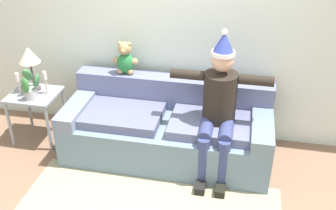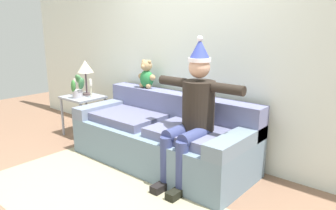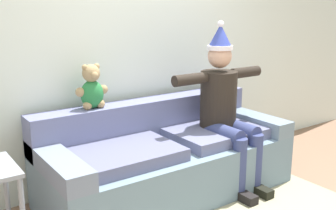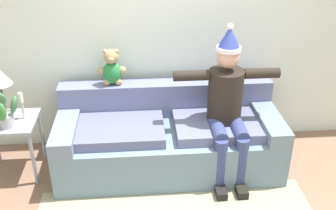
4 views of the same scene
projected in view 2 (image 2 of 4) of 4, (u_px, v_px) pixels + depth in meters
The scene contains 11 objects.
ground_plane at pixel (97, 193), 3.17m from camera, with size 10.00×10.00×0.00m, color #84614B.
back_wall at pixel (192, 48), 3.99m from camera, with size 7.00×0.10×2.70m, color silver.
couch at pixel (163, 137), 3.83m from camera, with size 2.24×0.93×0.81m.
person_seated at pixel (193, 111), 3.26m from camera, with size 1.02×0.77×1.53m.
teddy_bear at pixel (147, 75), 4.24m from camera, with size 0.29×0.17×0.38m.
side_table at pixel (83, 102), 4.76m from camera, with size 0.55×0.50×0.60m.
table_lamp at pixel (85, 68), 4.73m from camera, with size 0.24×0.24×0.52m.
potted_plant at pixel (78, 88), 4.60m from camera, with size 0.26×0.26×0.36m.
candle_tall at pixel (75, 85), 4.78m from camera, with size 0.04×0.04×0.25m.
candle_short at pixel (91, 85), 4.63m from camera, with size 0.04×0.04×0.27m.
area_rug at pixel (92, 195), 3.12m from camera, with size 2.49×1.31×0.01m, color tan.
Camera 2 is at (2.39, -1.72, 1.62)m, focal length 34.03 mm.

